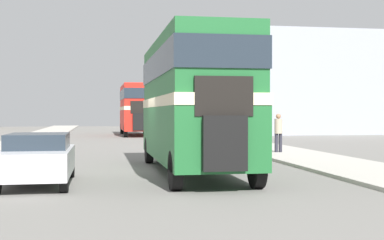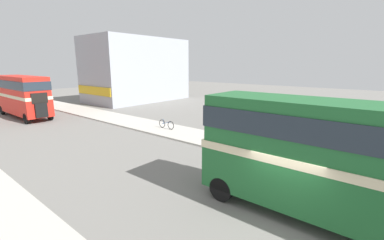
{
  "view_description": "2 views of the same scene",
  "coord_description": "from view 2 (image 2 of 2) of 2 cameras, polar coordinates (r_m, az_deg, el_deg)",
  "views": [
    {
      "loc": [
        -1.99,
        -18.5,
        2.01
      ],
      "look_at": [
        1.01,
        -1.15,
        1.75
      ],
      "focal_mm": 50.0,
      "sensor_mm": 36.0,
      "label": 1
    },
    {
      "loc": [
        -8.38,
        -2.71,
        5.54
      ],
      "look_at": [
        1.01,
        5.01,
        2.91
      ],
      "focal_mm": 24.0,
      "sensor_mm": 36.0,
      "label": 2
    }
  ],
  "objects": [
    {
      "name": "sidewalk_right",
      "position": [
        16.32,
        27.79,
        -8.87
      ],
      "size": [
        3.5,
        120.0,
        0.12
      ],
      "color": "#B7B2A8",
      "rests_on": "ground_plane"
    },
    {
      "name": "bus_distant",
      "position": [
        32.61,
        -33.57,
        5.0
      ],
      "size": [
        2.44,
        9.31,
        4.38
      ],
      "color": "red",
      "rests_on": "ground_plane"
    },
    {
      "name": "pedestrian_walking",
      "position": [
        17.55,
        9.3,
        -2.43
      ],
      "size": [
        0.37,
        0.37,
        1.82
      ],
      "color": "#282833",
      "rests_on": "sidewalk_right"
    },
    {
      "name": "bicycle_on_pavement",
      "position": [
        22.28,
        -5.72,
        -0.96
      ],
      "size": [
        0.05,
        1.76,
        0.78
      ],
      "color": "black",
      "rests_on": "sidewalk_right"
    },
    {
      "name": "ground_plane",
      "position": [
        10.4,
        19.39,
        -20.7
      ],
      "size": [
        120.0,
        120.0,
        0.0
      ],
      "primitive_type": "plane",
      "color": "slate"
    },
    {
      "name": "shop_building_block",
      "position": [
        41.52,
        -12.13,
        10.82
      ],
      "size": [
        15.07,
        8.4,
        9.44
      ],
      "color": "#999EA8",
      "rests_on": "ground_plane"
    },
    {
      "name": "double_decker_bus",
      "position": [
        9.96,
        28.83,
        -6.66
      ],
      "size": [
        2.48,
        9.44,
        4.35
      ],
      "color": "#1E602D",
      "rests_on": "ground_plane"
    }
  ]
}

